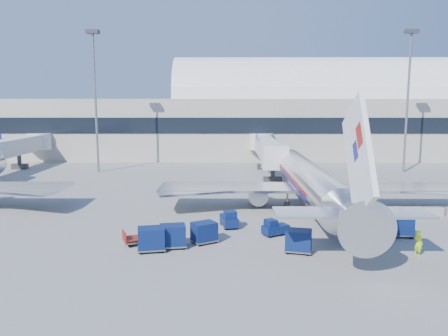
{
  "coord_description": "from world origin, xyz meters",
  "views": [
    {
      "loc": [
        1.14,
        -40.69,
        11.2
      ],
      "look_at": [
        0.81,
        6.0,
        4.24
      ],
      "focal_mm": 35.0,
      "sensor_mm": 36.0,
      "label": 1
    }
  ],
  "objects_px": {
    "tug_lead": "(274,228)",
    "cart_train_c": "(151,239)",
    "barrier_near": "(395,211)",
    "barrier_mid": "(428,212)",
    "cart_train_a": "(204,232)",
    "mast_east": "(409,80)",
    "airliner_main": "(311,183)",
    "cart_solo_far": "(401,226)",
    "tug_right": "(370,229)",
    "jetbridge_mid": "(12,148)",
    "mast_west": "(95,80)",
    "cart_train_b": "(173,236)",
    "jetbridge_near": "(266,148)",
    "ramp_worker": "(418,243)",
    "cart_solo_near": "(299,241)",
    "cart_open_red": "(138,239)",
    "tug_left": "(229,219)"
  },
  "relations": [
    {
      "from": "tug_lead",
      "to": "cart_train_c",
      "type": "xyz_separation_m",
      "value": [
        -9.83,
        -4.09,
        0.33
      ]
    },
    {
      "from": "barrier_near",
      "to": "barrier_mid",
      "type": "xyz_separation_m",
      "value": [
        3.3,
        0.0,
        0.0
      ]
    },
    {
      "from": "cart_train_a",
      "to": "cart_train_c",
      "type": "distance_m",
      "value": 4.42
    },
    {
      "from": "mast_east",
      "to": "barrier_mid",
      "type": "xyz_separation_m",
      "value": [
        -8.7,
        -28.0,
        -14.34
      ]
    },
    {
      "from": "airliner_main",
      "to": "cart_solo_far",
      "type": "height_order",
      "value": "airliner_main"
    },
    {
      "from": "tug_lead",
      "to": "cart_solo_far",
      "type": "distance_m",
      "value": 10.69
    },
    {
      "from": "cart_solo_far",
      "to": "tug_right",
      "type": "bearing_deg",
      "value": -163.51
    },
    {
      "from": "barrier_mid",
      "to": "barrier_near",
      "type": "bearing_deg",
      "value": 180.0
    },
    {
      "from": "jetbridge_mid",
      "to": "mast_west",
      "type": "xyz_separation_m",
      "value": [
        14.4,
        -0.81,
        10.86
      ]
    },
    {
      "from": "cart_train_b",
      "to": "jetbridge_near",
      "type": "bearing_deg",
      "value": 64.58
    },
    {
      "from": "mast_east",
      "to": "ramp_worker",
      "type": "xyz_separation_m",
      "value": [
        -14.7,
        -39.53,
        -13.83
      ]
    },
    {
      "from": "mast_west",
      "to": "mast_east",
      "type": "relative_size",
      "value": 1.0
    },
    {
      "from": "cart_solo_near",
      "to": "cart_open_red",
      "type": "height_order",
      "value": "cart_solo_near"
    },
    {
      "from": "jetbridge_near",
      "to": "cart_train_a",
      "type": "xyz_separation_m",
      "value": [
        -8.3,
        -37.49,
        -3.02
      ]
    },
    {
      "from": "cart_train_b",
      "to": "cart_solo_near",
      "type": "relative_size",
      "value": 1.01
    },
    {
      "from": "barrier_mid",
      "to": "ramp_worker",
      "type": "bearing_deg",
      "value": -117.48
    },
    {
      "from": "airliner_main",
      "to": "ramp_worker",
      "type": "bearing_deg",
      "value": -69.3
    },
    {
      "from": "tug_right",
      "to": "cart_train_b",
      "type": "xyz_separation_m",
      "value": [
        -16.2,
        -2.66,
        0.22
      ]
    },
    {
      "from": "jetbridge_mid",
      "to": "cart_open_red",
      "type": "bearing_deg",
      "value": -53.13
    },
    {
      "from": "tug_left",
      "to": "cart_open_red",
      "type": "relative_size",
      "value": 1.02
    },
    {
      "from": "tug_left",
      "to": "cart_train_c",
      "type": "xyz_separation_m",
      "value": [
        -5.95,
        -6.55,
        0.25
      ]
    },
    {
      "from": "airliner_main",
      "to": "cart_solo_near",
      "type": "xyz_separation_m",
      "value": [
        -3.45,
        -13.44,
        -1.99
      ]
    },
    {
      "from": "mast_west",
      "to": "cart_train_a",
      "type": "distance_m",
      "value": 43.72
    },
    {
      "from": "tug_lead",
      "to": "cart_open_red",
      "type": "bearing_deg",
      "value": 164.32
    },
    {
      "from": "ramp_worker",
      "to": "cart_open_red",
      "type": "bearing_deg",
      "value": 60.5
    },
    {
      "from": "tug_right",
      "to": "cart_train_b",
      "type": "bearing_deg",
      "value": -153.61
    },
    {
      "from": "tug_lead",
      "to": "cart_train_b",
      "type": "distance_m",
      "value": 8.92
    },
    {
      "from": "cart_solo_far",
      "to": "cart_solo_near",
      "type": "bearing_deg",
      "value": -148.33
    },
    {
      "from": "cart_train_b",
      "to": "cart_train_c",
      "type": "relative_size",
      "value": 0.98
    },
    {
      "from": "airliner_main",
      "to": "tug_left",
      "type": "relative_size",
      "value": 13.9
    },
    {
      "from": "jetbridge_mid",
      "to": "barrier_near",
      "type": "xyz_separation_m",
      "value": [
        52.4,
        -28.81,
        -3.48
      ]
    },
    {
      "from": "mast_east",
      "to": "cart_train_c",
      "type": "xyz_separation_m",
      "value": [
        -34.63,
        -38.7,
        -13.81
      ]
    },
    {
      "from": "tug_right",
      "to": "ramp_worker",
      "type": "height_order",
      "value": "ramp_worker"
    },
    {
      "from": "cart_open_red",
      "to": "mast_west",
      "type": "bearing_deg",
      "value": 87.01
    },
    {
      "from": "barrier_mid",
      "to": "cart_solo_near",
      "type": "bearing_deg",
      "value": -143.45
    },
    {
      "from": "airliner_main",
      "to": "ramp_worker",
      "type": "distance_m",
      "value": 15.13
    },
    {
      "from": "cart_open_red",
      "to": "tug_lead",
      "type": "bearing_deg",
      "value": -11.31
    },
    {
      "from": "barrier_near",
      "to": "cart_solo_near",
      "type": "height_order",
      "value": "cart_solo_near"
    },
    {
      "from": "ramp_worker",
      "to": "tug_left",
      "type": "bearing_deg",
      "value": 39.29
    },
    {
      "from": "cart_train_c",
      "to": "jetbridge_mid",
      "type": "bearing_deg",
      "value": 115.32
    },
    {
      "from": "cart_train_b",
      "to": "cart_solo_far",
      "type": "height_order",
      "value": "cart_train_b"
    },
    {
      "from": "mast_east",
      "to": "cart_solo_far",
      "type": "height_order",
      "value": "mast_east"
    },
    {
      "from": "mast_west",
      "to": "tug_left",
      "type": "distance_m",
      "value": 41.07
    },
    {
      "from": "cart_solo_near",
      "to": "barrier_mid",
      "type": "bearing_deg",
      "value": 50.78
    },
    {
      "from": "barrier_mid",
      "to": "cart_train_a",
      "type": "distance_m",
      "value": 23.65
    },
    {
      "from": "cart_solo_near",
      "to": "cart_train_a",
      "type": "bearing_deg",
      "value": 176.98
    },
    {
      "from": "cart_solo_near",
      "to": "cart_open_red",
      "type": "bearing_deg",
      "value": -174.25
    },
    {
      "from": "mast_east",
      "to": "cart_train_b",
      "type": "relative_size",
      "value": 9.79
    },
    {
      "from": "mast_west",
      "to": "mast_east",
      "type": "distance_m",
      "value": 50.0
    },
    {
      "from": "tug_right",
      "to": "tug_left",
      "type": "xyz_separation_m",
      "value": [
        -11.79,
        3.09,
        -0.02
      ]
    }
  ]
}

